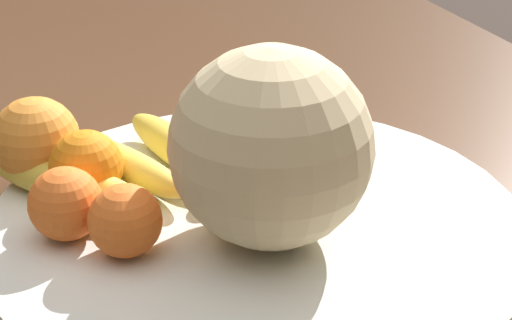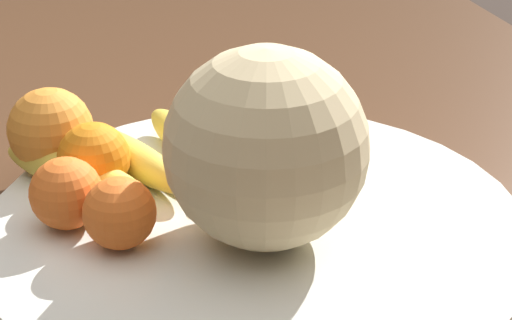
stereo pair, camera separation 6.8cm
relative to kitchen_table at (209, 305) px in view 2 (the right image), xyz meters
name	(u,v)px [view 2 (the right image)]	position (x,y,z in m)	size (l,w,h in m)	color
kitchen_table	(209,305)	(0.00, 0.00, 0.00)	(1.60, 1.04, 0.77)	#4C301E
fruit_bowl	(256,222)	(-0.03, -0.04, 0.10)	(0.44, 0.44, 0.02)	silver
melon	(266,148)	(-0.06, -0.04, 0.18)	(0.15, 0.15, 0.15)	beige
banana_bunch	(183,146)	(0.08, 0.01, 0.12)	(0.21, 0.30, 0.03)	brown
orange_front_left	(51,130)	(0.10, 0.12, 0.14)	(0.08, 0.08, 0.08)	orange
orange_front_right	(66,193)	(-0.01, 0.11, 0.13)	(0.06, 0.06, 0.06)	orange
orange_mid_center	(120,213)	(-0.05, 0.07, 0.13)	(0.06, 0.06, 0.06)	orange
orange_back_left	(94,158)	(0.05, 0.09, 0.14)	(0.06, 0.06, 0.06)	orange
produce_tag	(169,174)	(0.06, 0.02, 0.11)	(0.10, 0.09, 0.00)	white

